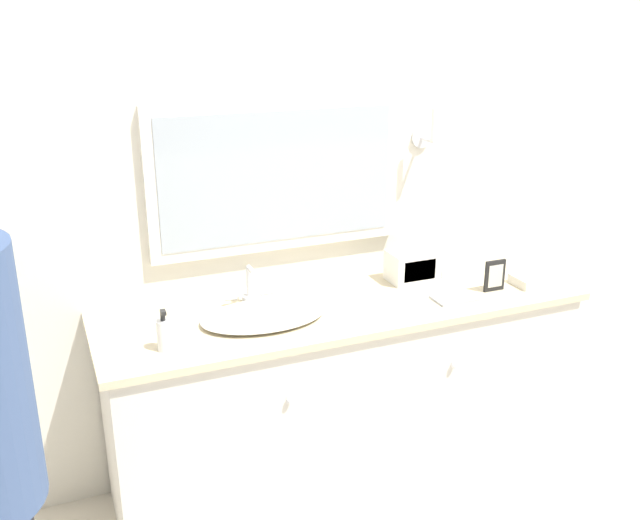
% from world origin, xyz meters
% --- Properties ---
extents(wall_back, '(8.00, 0.18, 2.55)m').
position_xyz_m(wall_back, '(-0.00, 0.65, 1.28)').
color(wall_back, silver).
rests_on(wall_back, ground_plane).
extents(vanity_counter, '(2.01, 0.62, 0.86)m').
position_xyz_m(vanity_counter, '(0.00, 0.31, 0.43)').
color(vanity_counter, beige).
rests_on(vanity_counter, ground_plane).
extents(sink_basin, '(0.49, 0.37, 0.17)m').
position_xyz_m(sink_basin, '(-0.36, 0.29, 0.88)').
color(sink_basin, silver).
rests_on(sink_basin, vanity_counter).
extents(soap_bottle, '(0.05, 0.06, 0.16)m').
position_xyz_m(soap_bottle, '(-0.76, 0.17, 0.93)').
color(soap_bottle, white).
rests_on(soap_bottle, vanity_counter).
extents(appliance_box, '(0.21, 0.14, 0.13)m').
position_xyz_m(appliance_box, '(0.38, 0.43, 0.93)').
color(appliance_box, white).
rests_on(appliance_box, vanity_counter).
extents(picture_frame, '(0.10, 0.01, 0.14)m').
position_xyz_m(picture_frame, '(0.64, 0.19, 0.93)').
color(picture_frame, black).
rests_on(picture_frame, vanity_counter).
extents(hand_towel_near_sink, '(0.15, 0.12, 0.05)m').
position_xyz_m(hand_towel_near_sink, '(0.60, 0.46, 0.89)').
color(hand_towel_near_sink, white).
rests_on(hand_towel_near_sink, vanity_counter).
extents(hand_towel_far_corner, '(0.16, 0.13, 0.04)m').
position_xyz_m(hand_towel_far_corner, '(0.84, 0.19, 0.88)').
color(hand_towel_far_corner, silver).
rests_on(hand_towel_far_corner, vanity_counter).
extents(metal_tray, '(0.17, 0.11, 0.01)m').
position_xyz_m(metal_tray, '(0.43, 0.17, 0.87)').
color(metal_tray, '#ADADB2').
rests_on(metal_tray, vanity_counter).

